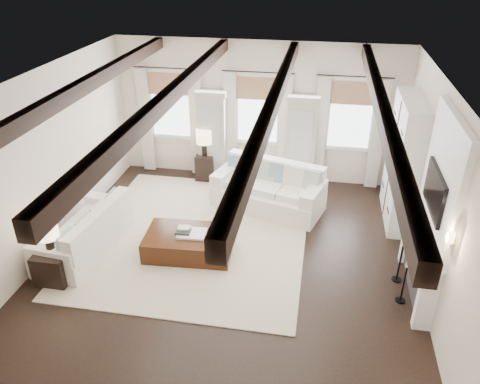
% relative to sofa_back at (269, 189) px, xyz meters
% --- Properties ---
extents(ground, '(7.50, 7.50, 0.00)m').
position_rel_sofa_back_xyz_m(ground, '(-0.47, -2.34, -0.40)').
color(ground, black).
rests_on(ground, ground).
extents(room_shell, '(6.54, 7.54, 3.22)m').
position_rel_sofa_back_xyz_m(room_shell, '(0.28, -1.45, 1.49)').
color(room_shell, silver).
rests_on(room_shell, ground).
extents(area_rug, '(4.16, 4.63, 0.02)m').
position_rel_sofa_back_xyz_m(area_rug, '(-1.23, -1.38, -0.39)').
color(area_rug, beige).
rests_on(area_rug, ground).
extents(sofa_back, '(2.47, 1.63, 0.97)m').
position_rel_sofa_back_xyz_m(sofa_back, '(0.00, 0.00, 0.00)').
color(sofa_back, white).
rests_on(sofa_back, ground).
extents(sofa_left, '(1.12, 2.12, 0.88)m').
position_rel_sofa_back_xyz_m(sofa_left, '(-3.06, -2.21, -0.05)').
color(sofa_left, white).
rests_on(sofa_left, ground).
extents(ottoman, '(1.60, 1.06, 0.41)m').
position_rel_sofa_back_xyz_m(ottoman, '(-1.22, -1.96, -0.20)').
color(ottoman, black).
rests_on(ottoman, ground).
extents(tray, '(0.52, 0.41, 0.04)m').
position_rel_sofa_back_xyz_m(tray, '(-1.16, -1.96, 0.03)').
color(tray, white).
rests_on(tray, ottoman).
extents(book_lower, '(0.27, 0.22, 0.04)m').
position_rel_sofa_back_xyz_m(book_lower, '(-1.31, -1.98, 0.07)').
color(book_lower, '#262628').
rests_on(book_lower, tray).
extents(book_upper, '(0.23, 0.18, 0.03)m').
position_rel_sofa_back_xyz_m(book_upper, '(-1.31, -1.91, 0.10)').
color(book_upper, beige).
rests_on(book_upper, book_lower).
extents(side_table_front, '(0.55, 0.55, 0.55)m').
position_rel_sofa_back_xyz_m(side_table_front, '(-3.21, -3.09, -0.12)').
color(side_table_front, black).
rests_on(side_table_front, ground).
extents(lamp_front, '(0.36, 0.36, 0.62)m').
position_rel_sofa_back_xyz_m(lamp_front, '(-3.21, -3.09, 0.58)').
color(lamp_front, black).
rests_on(lamp_front, side_table_front).
extents(side_table_back, '(0.41, 0.41, 0.62)m').
position_rel_sofa_back_xyz_m(side_table_back, '(-1.65, 1.02, -0.09)').
color(side_table_back, black).
rests_on(side_table_back, ground).
extents(lamp_back, '(0.37, 0.37, 0.64)m').
position_rel_sofa_back_xyz_m(lamp_back, '(-1.65, 1.02, 0.66)').
color(lamp_back, black).
rests_on(lamp_back, side_table_back).
extents(candlestick_near, '(0.16, 0.16, 0.77)m').
position_rel_sofa_back_xyz_m(candlestick_near, '(2.43, -2.62, -0.08)').
color(candlestick_near, black).
rests_on(candlestick_near, ground).
extents(candlestick_far, '(0.17, 0.17, 0.81)m').
position_rel_sofa_back_xyz_m(candlestick_far, '(2.43, -2.09, -0.06)').
color(candlestick_far, black).
rests_on(candlestick_far, ground).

